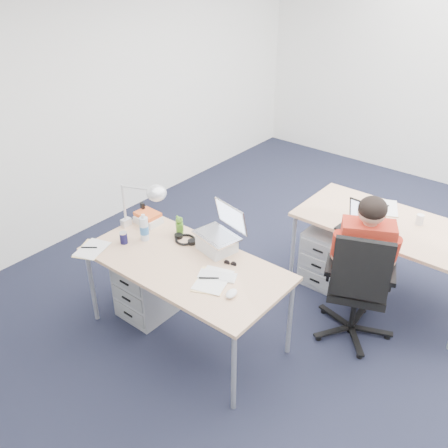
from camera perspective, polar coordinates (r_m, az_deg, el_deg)
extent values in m
plane|color=black|center=(4.38, 12.54, -11.90)|extent=(7.00, 7.00, 0.00)
cube|color=white|center=(5.44, -15.36, 13.35)|extent=(0.02, 7.00, 2.80)
cube|color=tan|center=(3.82, -4.48, -4.54)|extent=(1.60, 0.80, 0.03)
cylinder|color=#B7BABC|center=(4.33, -14.84, -6.86)|extent=(0.04, 0.04, 0.70)
cylinder|color=#B7BABC|center=(3.49, 1.13, -16.55)|extent=(0.04, 0.04, 0.70)
cylinder|color=#B7BABC|center=(4.68, -8.14, -2.97)|extent=(0.04, 0.04, 0.70)
cylinder|color=#B7BABC|center=(3.91, 7.56, -10.58)|extent=(0.04, 0.04, 0.70)
cube|color=tan|center=(4.54, 18.61, -0.13)|extent=(1.60, 0.80, 0.03)
cylinder|color=#B7BABC|center=(4.71, 7.89, -2.73)|extent=(0.04, 0.04, 0.70)
cylinder|color=#B7BABC|center=(5.24, 11.95, 0.56)|extent=(0.04, 0.04, 0.70)
cylinder|color=black|center=(4.26, 14.63, -9.23)|extent=(0.04, 0.04, 0.40)
cube|color=black|center=(4.13, 15.00, -6.97)|extent=(0.58, 0.58, 0.07)
cube|color=black|center=(3.77, 15.44, -5.05)|extent=(0.41, 0.21, 0.50)
cube|color=red|center=(3.96, 15.80, -3.30)|extent=(0.45, 0.37, 0.54)
sphere|color=tan|center=(3.78, 16.58, 1.43)|extent=(0.21, 0.21, 0.21)
cube|color=#AFB1B4|center=(4.37, -8.51, -6.89)|extent=(0.40, 0.50, 0.55)
cube|color=#AFB1B4|center=(4.81, 12.04, -3.41)|extent=(0.40, 0.50, 0.55)
cube|color=white|center=(3.65, -0.77, -5.95)|extent=(0.30, 0.22, 0.01)
ellipsoid|color=white|center=(3.46, 0.86, -7.96)|extent=(0.09, 0.12, 0.04)
cylinder|color=#15133D|center=(4.08, -11.40, -1.54)|extent=(0.07, 0.07, 0.10)
cylinder|color=silver|center=(4.07, -9.13, -0.35)|extent=(0.08, 0.08, 0.23)
cube|color=silver|center=(4.33, -8.69, 0.70)|extent=(0.23, 0.18, 0.10)
cube|color=black|center=(4.40, -9.25, 1.53)|extent=(0.05, 0.03, 0.15)
cube|color=#FFDE93|center=(4.08, -15.00, -2.80)|extent=(0.27, 0.32, 0.01)
cube|color=#FFDE93|center=(3.61, -1.48, -6.45)|extent=(0.31, 0.37, 0.01)
cylinder|color=white|center=(4.58, 21.47, 0.49)|extent=(0.07, 0.07, 0.09)
cube|color=white|center=(4.76, 17.72, 1.77)|extent=(0.34, 0.38, 0.01)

